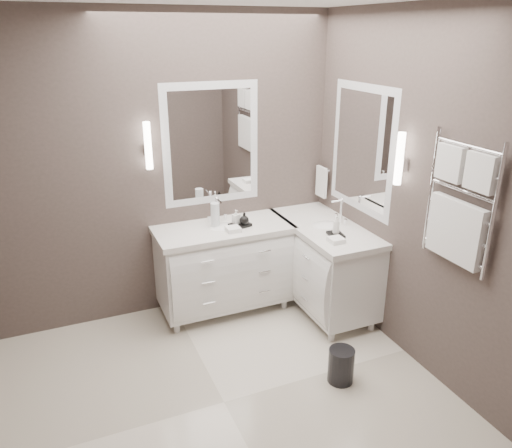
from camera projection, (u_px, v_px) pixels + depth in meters
name	position (u px, v px, depth m)	size (l,w,h in m)	color
floor	(224.00, 403.00, 3.60)	(3.20, 3.00, 0.01)	silver
wall_back	(163.00, 171.00, 4.40)	(3.20, 0.01, 2.70)	#483D3A
wall_front	(354.00, 369.00, 1.82)	(3.20, 0.01, 2.70)	#483D3A
wall_right	(424.00, 197.00, 3.70)	(0.01, 3.00, 2.70)	#483D3A
vanity_back	(224.00, 263.00, 4.64)	(1.24, 0.59, 0.97)	white
vanity_right	(323.00, 261.00, 4.68)	(0.59, 1.24, 0.97)	white
mirror_back	(211.00, 144.00, 4.48)	(0.90, 0.02, 1.10)	white
mirror_right	(362.00, 149.00, 4.31)	(0.02, 0.90, 1.10)	white
sconce_back	(148.00, 147.00, 4.20)	(0.06, 0.06, 0.40)	white
sconce_right	(399.00, 160.00, 3.77)	(0.06, 0.06, 0.40)	white
towel_bar_corner	(321.00, 181.00, 4.92)	(0.03, 0.22, 0.30)	white
towel_ladder	(459.00, 209.00, 3.32)	(0.06, 0.58, 0.90)	white
waste_bin	(341.00, 365.00, 3.77)	(0.20, 0.20, 0.28)	black
amenity_tray_back	(240.00, 225.00, 4.51)	(0.18, 0.13, 0.03)	black
amenity_tray_right	(336.00, 235.00, 4.30)	(0.12, 0.16, 0.02)	black
water_bottle	(215.00, 215.00, 4.46)	(0.08, 0.08, 0.23)	silver
soap_bottle_a	(236.00, 217.00, 4.49)	(0.06, 0.06, 0.13)	white
soap_bottle_b	(244.00, 218.00, 4.47)	(0.09, 0.09, 0.11)	black
soap_bottle_c	(336.00, 225.00, 4.27)	(0.06, 0.06, 0.16)	white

